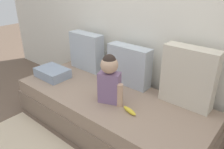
{
  "coord_description": "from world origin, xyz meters",
  "views": [
    {
      "loc": [
        1.33,
        -1.52,
        1.57
      ],
      "look_at": [
        0.04,
        0.0,
        0.65
      ],
      "focal_mm": 35.33,
      "sensor_mm": 36.0,
      "label": 1
    }
  ],
  "objects_px": {
    "throw_pillow_center": "(129,66)",
    "folded_blanket": "(53,73)",
    "throw_pillow_left": "(87,51)",
    "throw_pillow_right": "(188,77)",
    "couch": "(109,111)",
    "banana": "(130,111)",
    "toddler": "(109,78)"
  },
  "relations": [
    {
      "from": "folded_blanket",
      "to": "banana",
      "type": "bearing_deg",
      "value": -0.42
    },
    {
      "from": "couch",
      "to": "throw_pillow_center",
      "type": "xyz_separation_m",
      "value": [
        0.0,
        0.35,
        0.43
      ]
    },
    {
      "from": "folded_blanket",
      "to": "toddler",
      "type": "bearing_deg",
      "value": 1.33
    },
    {
      "from": "couch",
      "to": "throw_pillow_right",
      "type": "height_order",
      "value": "throw_pillow_right"
    },
    {
      "from": "throw_pillow_center",
      "to": "banana",
      "type": "height_order",
      "value": "throw_pillow_center"
    },
    {
      "from": "banana",
      "to": "throw_pillow_right",
      "type": "bearing_deg",
      "value": 55.35
    },
    {
      "from": "throw_pillow_left",
      "to": "couch",
      "type": "bearing_deg",
      "value": -27.05
    },
    {
      "from": "toddler",
      "to": "banana",
      "type": "relative_size",
      "value": 2.93
    },
    {
      "from": "throw_pillow_right",
      "to": "folded_blanket",
      "type": "bearing_deg",
      "value": -162.96
    },
    {
      "from": "throw_pillow_center",
      "to": "banana",
      "type": "relative_size",
      "value": 3.0
    },
    {
      "from": "throw_pillow_center",
      "to": "folded_blanket",
      "type": "xyz_separation_m",
      "value": [
        -0.82,
        -0.46,
        -0.17
      ]
    },
    {
      "from": "throw_pillow_center",
      "to": "throw_pillow_right",
      "type": "distance_m",
      "value": 0.68
    },
    {
      "from": "throw_pillow_left",
      "to": "toddler",
      "type": "height_order",
      "value": "toddler"
    },
    {
      "from": "throw_pillow_right",
      "to": "toddler",
      "type": "distance_m",
      "value": 0.74
    },
    {
      "from": "throw_pillow_right",
      "to": "banana",
      "type": "bearing_deg",
      "value": -124.65
    },
    {
      "from": "couch",
      "to": "folded_blanket",
      "type": "xyz_separation_m",
      "value": [
        -0.82,
        -0.11,
        0.26
      ]
    },
    {
      "from": "throw_pillow_left",
      "to": "toddler",
      "type": "bearing_deg",
      "value": -29.72
    },
    {
      "from": "throw_pillow_center",
      "to": "banana",
      "type": "xyz_separation_m",
      "value": [
        0.36,
        -0.47,
        -0.2
      ]
    },
    {
      "from": "couch",
      "to": "folded_blanket",
      "type": "bearing_deg",
      "value": -172.21
    },
    {
      "from": "throw_pillow_center",
      "to": "throw_pillow_right",
      "type": "height_order",
      "value": "throw_pillow_right"
    },
    {
      "from": "throw_pillow_left",
      "to": "toddler",
      "type": "distance_m",
      "value": 0.88
    },
    {
      "from": "throw_pillow_left",
      "to": "throw_pillow_right",
      "type": "relative_size",
      "value": 0.83
    },
    {
      "from": "throw_pillow_left",
      "to": "folded_blanket",
      "type": "bearing_deg",
      "value": -106.63
    },
    {
      "from": "couch",
      "to": "throw_pillow_right",
      "type": "distance_m",
      "value": 0.91
    },
    {
      "from": "throw_pillow_right",
      "to": "couch",
      "type": "bearing_deg",
      "value": -152.95
    },
    {
      "from": "couch",
      "to": "banana",
      "type": "xyz_separation_m",
      "value": [
        0.36,
        -0.12,
        0.22
      ]
    },
    {
      "from": "throw_pillow_right",
      "to": "throw_pillow_left",
      "type": "bearing_deg",
      "value": 180.0
    },
    {
      "from": "throw_pillow_right",
      "to": "banana",
      "type": "relative_size",
      "value": 3.4
    },
    {
      "from": "banana",
      "to": "folded_blanket",
      "type": "distance_m",
      "value": 1.18
    },
    {
      "from": "toddler",
      "to": "throw_pillow_center",
      "type": "bearing_deg",
      "value": 101.24
    },
    {
      "from": "toddler",
      "to": "throw_pillow_right",
      "type": "bearing_deg",
      "value": 36.45
    },
    {
      "from": "throw_pillow_center",
      "to": "toddler",
      "type": "height_order",
      "value": "toddler"
    }
  ]
}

